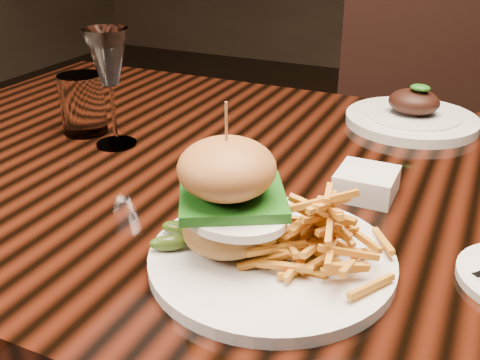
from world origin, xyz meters
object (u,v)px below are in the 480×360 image
at_px(dining_table, 311,227).
at_px(far_dish, 412,117).
at_px(chair_far, 415,129).
at_px(burger_plate, 271,225).
at_px(wine_glass, 108,61).

distance_m(dining_table, far_dish, 0.34).
height_order(dining_table, far_dish, far_dish).
bearing_deg(far_dish, chair_far, 95.88).
distance_m(dining_table, burger_plate, 0.26).
distance_m(dining_table, wine_glass, 0.42).
relative_size(dining_table, chair_far, 1.68).
height_order(burger_plate, wine_glass, wine_glass).
bearing_deg(burger_plate, far_dish, 65.76).
bearing_deg(wine_glass, burger_plate, -30.60).
distance_m(burger_plate, chair_far, 1.14).
xyz_separation_m(dining_table, wine_glass, (-0.36, -0.00, 0.22)).
relative_size(dining_table, far_dish, 6.52).
xyz_separation_m(dining_table, burger_plate, (0.02, -0.23, 0.13)).
relative_size(dining_table, wine_glass, 8.04).
bearing_deg(wine_glass, dining_table, 0.10).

